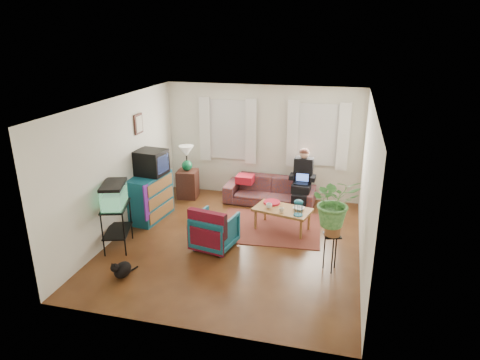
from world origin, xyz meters
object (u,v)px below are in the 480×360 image
(side_table, at_px, (188,184))
(aquarium_stand, at_px, (117,227))
(dresser, at_px, (150,197))
(coffee_table, at_px, (282,219))
(armchair, at_px, (215,229))
(plant_stand, at_px, (331,253))
(sofa, at_px, (270,187))

(side_table, xyz_separation_m, aquarium_stand, (-0.35, -2.62, 0.08))
(dresser, xyz_separation_m, coffee_table, (2.76, 0.12, -0.25))
(side_table, bearing_deg, armchair, -58.39)
(aquarium_stand, height_order, coffee_table, aquarium_stand)
(aquarium_stand, bearing_deg, side_table, 64.83)
(plant_stand, bearing_deg, dresser, 162.59)
(sofa, distance_m, side_table, 1.93)
(armchair, bearing_deg, dresser, -16.53)
(side_table, bearing_deg, plant_stand, -35.97)
(sofa, bearing_deg, armchair, -102.30)
(aquarium_stand, bearing_deg, plant_stand, -15.43)
(armchair, distance_m, coffee_table, 1.48)
(dresser, distance_m, armchair, 1.90)
(sofa, distance_m, coffee_table, 1.39)
(sofa, xyz_separation_m, armchair, (-0.59, -2.29, -0.03))
(plant_stand, bearing_deg, side_table, 144.03)
(sofa, xyz_separation_m, aquarium_stand, (-2.28, -2.73, 0.02))
(aquarium_stand, distance_m, armchair, 1.75)
(side_table, relative_size, armchair, 0.91)
(dresser, height_order, armchair, dresser)
(sofa, relative_size, aquarium_stand, 2.46)
(dresser, bearing_deg, coffee_table, 9.24)
(coffee_table, bearing_deg, side_table, 167.87)
(side_table, xyz_separation_m, plant_stand, (3.41, -2.48, -0.01))
(armchair, bearing_deg, aquarium_stand, 25.53)
(sofa, height_order, aquarium_stand, aquarium_stand)
(side_table, relative_size, dresser, 0.63)
(aquarium_stand, bearing_deg, coffee_table, 9.92)
(armchair, xyz_separation_m, coffee_table, (1.07, 1.00, -0.13))
(side_table, xyz_separation_m, armchair, (1.34, -2.18, 0.03))
(armchair, relative_size, plant_stand, 1.11)
(aquarium_stand, bearing_deg, sofa, 32.59)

